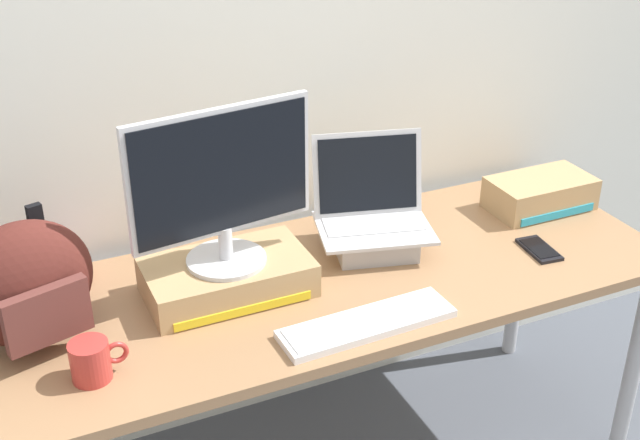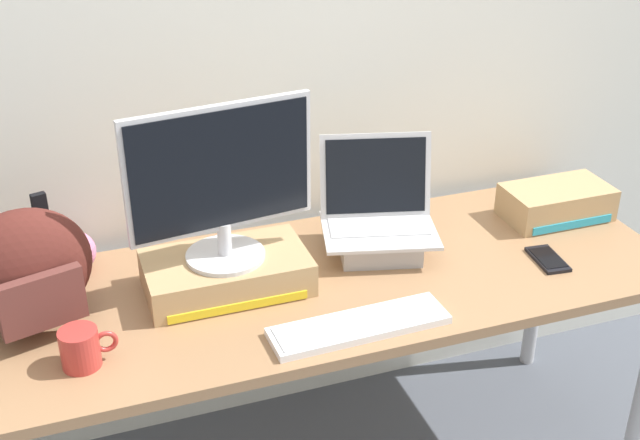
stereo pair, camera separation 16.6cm
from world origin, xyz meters
name	(u,v)px [view 2 (the right image)]	position (x,y,z in m)	size (l,w,h in m)	color
back_wall	(267,22)	(0.00, 0.45, 1.30)	(7.00, 0.10, 2.60)	silver
desk	(320,300)	(0.00, 0.00, 0.65)	(1.95, 0.70, 0.71)	#99704C
toner_box_yellow	(227,273)	(-0.24, 0.04, 0.76)	(0.42, 0.25, 0.09)	tan
desktop_monitor	(221,182)	(-0.24, 0.04, 1.02)	(0.48, 0.21, 0.42)	silver
open_laptop	(378,230)	(0.21, 0.10, 0.78)	(0.37, 0.32, 0.31)	#ADADB2
external_keyboard	(359,325)	(0.01, -0.25, 0.72)	(0.45, 0.13, 0.02)	white
messenger_backpack	(24,270)	(-0.73, 0.04, 0.86)	(0.37, 0.30, 0.31)	#4C1E19
coffee_mug	(81,348)	(-0.63, -0.17, 0.76)	(0.13, 0.09, 0.09)	#B2332D
cell_phone	(548,259)	(0.63, -0.12, 0.72)	(0.09, 0.15, 0.01)	black
plush_toy	(75,252)	(-0.61, 0.27, 0.77)	(0.11, 0.11, 0.11)	#CC7099
toner_box_cyan	(556,202)	(0.80, 0.10, 0.76)	(0.32, 0.18, 0.10)	tan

